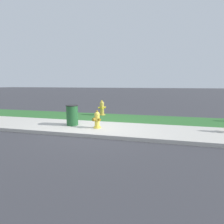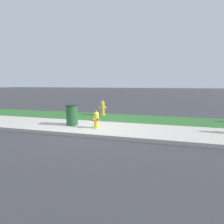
{
  "view_description": "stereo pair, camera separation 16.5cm",
  "coord_description": "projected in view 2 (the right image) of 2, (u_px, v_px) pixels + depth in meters",
  "views": [
    {
      "loc": [
        2.08,
        -6.07,
        1.65
      ],
      "look_at": [
        0.3,
        1.34,
        0.4
      ],
      "focal_mm": 28.0,
      "sensor_mm": 36.0,
      "label": 1
    },
    {
      "loc": [
        2.24,
        -6.03,
        1.65
      ],
      "look_at": [
        0.3,
        1.34,
        0.4
      ],
      "focal_mm": 28.0,
      "sensor_mm": 36.0,
      "label": 2
    }
  ],
  "objects": [
    {
      "name": "ground_plane",
      "position": [
        95.0,
        128.0,
        6.59
      ],
      "size": [
        120.0,
        120.0,
        0.0
      ],
      "primitive_type": "plane",
      "color": "#38383D"
    },
    {
      "name": "trash_bin",
      "position": [
        72.0,
        115.0,
        6.93
      ],
      "size": [
        0.47,
        0.47,
        0.81
      ],
      "color": "#1E5128",
      "rests_on": "ground"
    },
    {
      "name": "street_curb",
      "position": [
        82.0,
        135.0,
        5.47
      ],
      "size": [
        18.0,
        0.16,
        0.12
      ],
      "primitive_type": "cube",
      "color": "#BCB7AD",
      "rests_on": "ground"
    },
    {
      "name": "grass_verge",
      "position": [
        110.0,
        117.0,
        8.57
      ],
      "size": [
        18.0,
        2.0,
        0.01
      ],
      "primitive_type": "cube",
      "color": "#2D662D",
      "rests_on": "ground"
    },
    {
      "name": "fire_hydrant_by_grass_verge",
      "position": [
        103.0,
        108.0,
        9.14
      ],
      "size": [
        0.39,
        0.38,
        0.78
      ],
      "rotation": [
        0.0,
        0.0,
        3.67
      ],
      "color": "gold",
      "rests_on": "ground"
    },
    {
      "name": "sidewalk_pavement",
      "position": [
        95.0,
        128.0,
        6.59
      ],
      "size": [
        18.0,
        2.16,
        0.01
      ],
      "primitive_type": "cube",
      "color": "#BCB7AD",
      "rests_on": "ground"
    },
    {
      "name": "fire_hydrant_mid_block",
      "position": [
        96.0,
        120.0,
        6.48
      ],
      "size": [
        0.35,
        0.33,
        0.66
      ],
      "rotation": [
        0.0,
        0.0,
        2.54
      ],
      "color": "yellow",
      "rests_on": "ground"
    }
  ]
}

